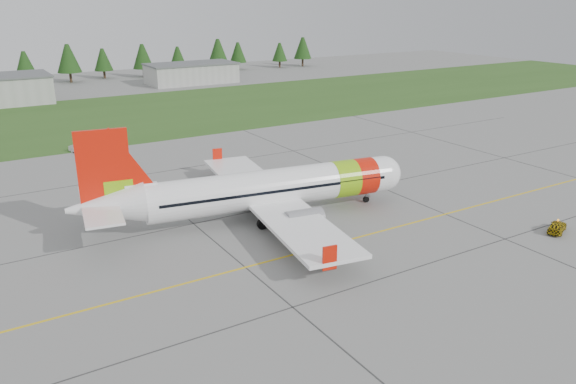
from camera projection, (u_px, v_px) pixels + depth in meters
ground at (432, 262)px, 51.01m from camera, size 320.00×320.00×0.00m
aircraft at (266, 189)px, 60.51m from camera, size 36.89×34.37×11.22m
follow_me_car at (559, 216)px, 57.09m from camera, size 1.68×1.79×3.55m
service_van at (79, 140)px, 86.32m from camera, size 1.83×1.79×4.05m
grass_strip at (146, 113)px, 117.09m from camera, size 320.00×50.00×0.03m
taxi_guideline at (376, 233)px, 57.45m from camera, size 120.00×0.25×0.02m
hangar_east at (192, 74)px, 157.59m from camera, size 24.00×12.00×5.20m
treeline at (83, 64)px, 160.59m from camera, size 160.00×8.00×10.00m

